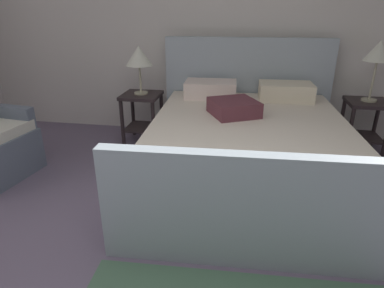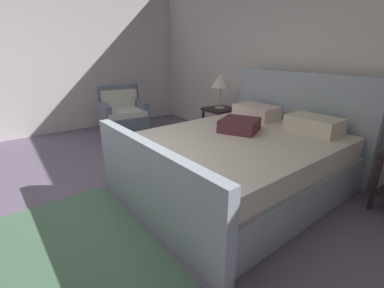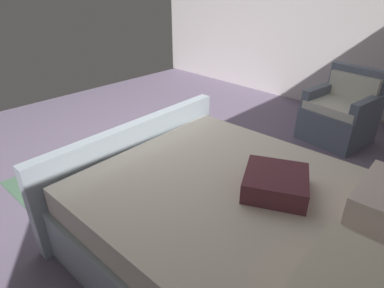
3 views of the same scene
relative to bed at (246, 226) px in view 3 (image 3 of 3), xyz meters
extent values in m
cube|color=slate|center=(-0.40, -1.64, -0.36)|extent=(6.25, 5.78, 0.02)
cube|color=silver|center=(-3.58, -1.64, 1.07)|extent=(0.12, 5.90, 2.85)
cube|color=#A1AFBA|center=(0.00, -0.06, -0.15)|extent=(1.90, 2.19, 0.40)
cube|color=#A1AFBA|center=(0.06, -1.16, 0.05)|extent=(1.93, 0.19, 0.79)
cube|color=silver|center=(0.00, -0.06, 0.16)|extent=(1.82, 2.13, 0.22)
cube|color=brown|center=(-0.15, 0.10, 0.34)|extent=(0.54, 0.54, 0.14)
cube|color=slate|center=(-2.49, -0.36, -0.14)|extent=(0.81, 0.81, 0.42)
cube|color=silver|center=(-2.49, -0.36, 0.12)|extent=(0.74, 0.74, 0.10)
cube|color=slate|center=(-2.79, -0.32, 0.31)|extent=(0.21, 0.73, 0.48)
cube|color=silver|center=(-2.70, -0.33, 0.29)|extent=(0.18, 0.62, 0.36)
cube|color=slate|center=(-2.53, -0.67, 0.18)|extent=(0.66, 0.18, 0.22)
cube|color=slate|center=(-2.45, -0.05, 0.18)|extent=(0.66, 0.18, 0.22)
cube|color=#4C6F56|center=(0.00, -1.85, -0.34)|extent=(1.83, 1.26, 0.01)
camera|label=1|loc=(-0.03, -2.90, 1.22)|focal=30.98mm
camera|label=2|loc=(1.96, -2.09, 1.18)|focal=25.39mm
camera|label=3|loc=(1.45, 0.90, 1.53)|focal=29.54mm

